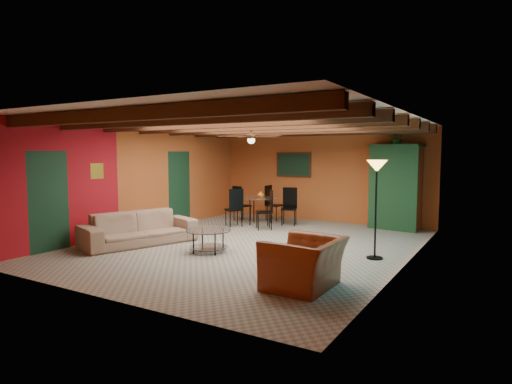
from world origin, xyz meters
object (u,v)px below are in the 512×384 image
Objects in this scene: sofa at (139,228)px; armchair at (304,263)px; coffee_table at (209,241)px; armoire at (395,188)px; dining_table at (261,206)px; floor_lamp at (376,210)px; potted_plant at (397,138)px; vase at (261,184)px.

sofa is 4.49m from armchair.
sofa is 1.78m from coffee_table.
armoire is at bearing 61.17° from coffee_table.
armchair is 5.90m from armoire.
dining_table is (-0.82, 3.52, 0.29)m from coffee_table.
coffee_table is at bearing -158.86° from floor_lamp.
potted_plant is at bearing 19.30° from dining_table.
armchair is 2.42m from floor_lamp.
sofa reaches higher than coffee_table.
armchair is at bearing -82.63° from sofa.
armchair is at bearing -53.55° from vase.
potted_plant is (3.41, 1.19, 1.87)m from dining_table.
coffee_table is 0.49× the size of floor_lamp.
coffee_table is 3.63m from dining_table.
armoire reaches higher than armchair.
sofa is 3.82m from dining_table.
potted_plant is at bearing 0.00° from armoire.
armchair is 2.86m from coffee_table.
armchair is 6.33× the size of vase.
vase is at bearing -152.89° from armoire.
coffee_table is 0.42× the size of armoire.
vase is (0.95, 3.69, 0.79)m from sofa.
floor_lamp is at bearing -31.26° from dining_table.
potted_plant is (4.36, 4.89, 2.04)m from sofa.
coffee_table is at bearing -111.01° from armoire.
sofa is at bearing -104.40° from dining_table.
potted_plant is at bearing -178.67° from armchair.
floor_lamp reaches higher than dining_table.
floor_lamp reaches higher than coffee_table.
armoire is at bearing 0.00° from potted_plant.
dining_table is 4.07m from potted_plant.
armoire is (4.36, 4.89, 0.73)m from sofa.
armoire is at bearing 19.30° from dining_table.
dining_table is 0.93× the size of armoire.
vase is at bearing -160.70° from potted_plant.
sofa is 6.86m from potted_plant.
sofa is 3.89m from vase.
dining_table reaches higher than coffee_table.
potted_plant reaches higher than sofa.
dining_table is at bearing -142.49° from armchair.
armchair is 5.79m from dining_table.
vase is (-3.41, -1.19, -1.26)m from potted_plant.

